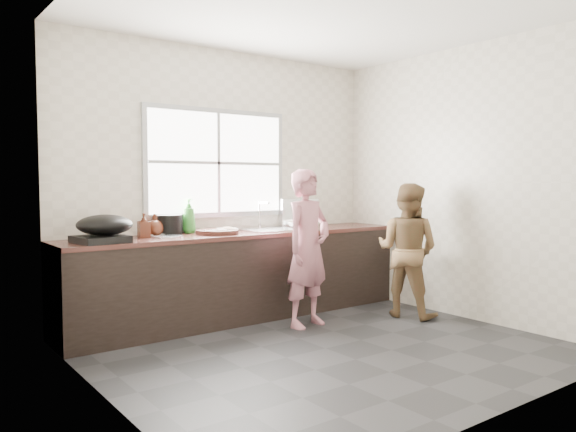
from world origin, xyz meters
TOP-DOWN VIEW (x-y plane):
  - floor at (0.00, 0.00)m, footprint 3.60×3.20m
  - ceiling at (0.00, 0.00)m, footprint 3.60×3.20m
  - wall_back at (0.00, 1.60)m, footprint 3.60×0.01m
  - wall_left at (-1.80, 0.00)m, footprint 0.01×3.20m
  - wall_right at (1.80, 0.00)m, footprint 0.01×3.20m
  - wall_front at (0.00, -1.60)m, footprint 3.60×0.01m
  - cabinet at (0.00, 1.29)m, footprint 3.60×0.62m
  - countertop at (0.00, 1.29)m, footprint 3.60×0.64m
  - sink at (0.35, 1.29)m, footprint 0.55×0.45m
  - faucet at (0.35, 1.49)m, footprint 0.02×0.02m
  - window_frame at (-0.10, 1.59)m, footprint 1.60×0.05m
  - window_glazing at (-0.10, 1.57)m, footprint 1.50×0.01m
  - woman at (0.34, 0.65)m, footprint 0.56×0.42m
  - person_side at (1.39, 0.36)m, footprint 0.69×0.78m
  - cutting_board at (-0.29, 1.27)m, footprint 0.44×0.44m
  - cleaver at (-0.34, 1.21)m, footprint 0.21×0.11m
  - bowl_mince at (-0.16, 1.29)m, footprint 0.22×0.22m
  - bowl_crabs at (0.73, 1.30)m, footprint 0.20×0.20m
  - bowl_held at (0.68, 1.08)m, footprint 0.22×0.22m
  - black_pot at (-0.67, 1.52)m, footprint 0.26×0.26m
  - plate_food at (-0.73, 1.52)m, footprint 0.25×0.25m
  - bottle_green at (-0.46, 1.52)m, footprint 0.16×0.16m
  - bottle_brown_tall at (-0.98, 1.37)m, footprint 0.10×0.10m
  - bottle_brown_short at (-0.83, 1.48)m, footprint 0.15×0.15m
  - glass_jar at (-0.86, 1.47)m, footprint 0.08×0.08m
  - burner at (-1.43, 1.19)m, footprint 0.43×0.43m
  - wok at (-1.40, 1.18)m, footprint 0.56×0.56m
  - dish_rack at (0.87, 1.52)m, footprint 0.49×0.41m
  - pot_lid_left at (-1.49, 1.19)m, footprint 0.24×0.24m
  - pot_lid_right at (-0.80, 1.27)m, footprint 0.36×0.36m

SIDE VIEW (x-z plane):
  - floor at x=0.00m, z-range -0.01..0.00m
  - cabinet at x=0.00m, z-range 0.00..0.82m
  - person_side at x=1.39m, z-range 0.00..1.35m
  - woman at x=0.34m, z-range 0.00..1.38m
  - countertop at x=0.00m, z-range 0.82..0.86m
  - sink at x=0.35m, z-range 0.85..0.88m
  - pot_lid_left at x=-1.49m, z-range 0.86..0.87m
  - pot_lid_right at x=-0.80m, z-range 0.86..0.87m
  - plate_food at x=-0.73m, z-range 0.86..0.88m
  - cutting_board at x=-0.29m, z-range 0.86..0.90m
  - bowl_mince at x=-0.16m, z-range 0.86..0.91m
  - burner at x=-1.43m, z-range 0.86..0.92m
  - bowl_crabs at x=0.73m, z-range 0.86..0.92m
  - bowl_held at x=0.68m, z-range 0.86..0.92m
  - cleaver at x=-0.34m, z-range 0.90..0.91m
  - glass_jar at x=-0.86m, z-range 0.86..0.95m
  - bottle_brown_short at x=-0.83m, z-range 0.86..1.05m
  - black_pot at x=-0.67m, z-range 0.86..1.05m
  - bottle_brown_tall at x=-0.98m, z-range 0.86..1.06m
  - wok at x=-1.40m, z-range 0.92..1.09m
  - faucet at x=0.35m, z-range 0.86..1.16m
  - dish_rack at x=0.87m, z-range 0.86..1.17m
  - bottle_green at x=-0.46m, z-range 0.86..1.20m
  - wall_back at x=0.00m, z-range 0.00..2.70m
  - wall_left at x=-1.80m, z-range 0.00..2.70m
  - wall_right at x=1.80m, z-range 0.00..2.70m
  - wall_front at x=0.00m, z-range 0.00..2.70m
  - window_glazing at x=-0.10m, z-range 1.05..2.05m
  - window_frame at x=-0.10m, z-range 1.00..2.10m
  - ceiling at x=0.00m, z-range 2.70..2.71m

